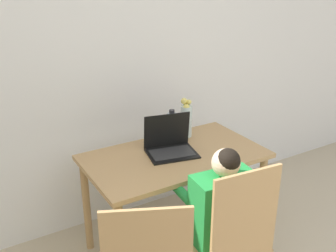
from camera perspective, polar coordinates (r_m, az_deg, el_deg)
name	(u,v)px	position (r m, az deg, el deg)	size (l,w,h in m)	color
wall_back	(102,59)	(2.79, -9.49, 9.51)	(6.40, 0.05, 2.50)	white
dining_table	(175,168)	(2.59, 0.96, -6.07)	(1.15, 0.65, 0.72)	tan
chair_occupied	(229,240)	(2.21, 8.89, -16.08)	(0.44, 0.44, 0.96)	tan
person_seated	(218,207)	(2.22, 7.21, -11.64)	(0.38, 0.45, 1.00)	#1E8438
laptop	(170,144)	(2.56, 0.26, -2.58)	(0.35, 0.30, 0.24)	black
flower_vase	(186,118)	(2.77, 2.66, 1.11)	(0.08, 0.08, 0.29)	silver
water_bottle	(172,128)	(2.65, 0.56, -0.35)	(0.06, 0.06, 0.25)	silver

